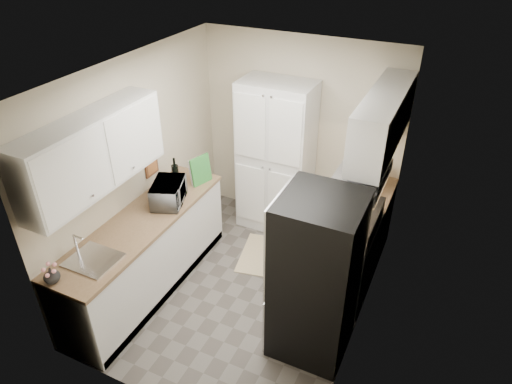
# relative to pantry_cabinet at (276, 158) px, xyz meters

# --- Properties ---
(ground) EXTENTS (3.20, 3.20, 0.00)m
(ground) POSITION_rel_pantry_cabinet_xyz_m (0.20, -1.32, -1.00)
(ground) COLOR #56514C
(ground) RESTS_ON ground
(room_shell) EXTENTS (2.64, 3.24, 2.52)m
(room_shell) POSITION_rel_pantry_cabinet_xyz_m (0.18, -1.32, 0.63)
(room_shell) COLOR beige
(room_shell) RESTS_ON ground
(pantry_cabinet) EXTENTS (0.90, 0.55, 2.00)m
(pantry_cabinet) POSITION_rel_pantry_cabinet_xyz_m (0.00, 0.00, 0.00)
(pantry_cabinet) COLOR silver
(pantry_cabinet) RESTS_ON ground
(base_cabinet_left) EXTENTS (0.60, 2.30, 0.88)m
(base_cabinet_left) POSITION_rel_pantry_cabinet_xyz_m (-0.79, -1.75, -0.56)
(base_cabinet_left) COLOR silver
(base_cabinet_left) RESTS_ON ground
(countertop_left) EXTENTS (0.63, 2.33, 0.04)m
(countertop_left) POSITION_rel_pantry_cabinet_xyz_m (-0.79, -1.75, -0.10)
(countertop_left) COLOR #846647
(countertop_left) RESTS_ON base_cabinet_left
(base_cabinet_right) EXTENTS (0.60, 0.80, 0.88)m
(base_cabinet_right) POSITION_rel_pantry_cabinet_xyz_m (1.19, -0.12, -0.56)
(base_cabinet_right) COLOR silver
(base_cabinet_right) RESTS_ON ground
(countertop_right) EXTENTS (0.63, 0.83, 0.04)m
(countertop_right) POSITION_rel_pantry_cabinet_xyz_m (1.19, -0.12, -0.10)
(countertop_right) COLOR #846647
(countertop_right) RESTS_ON base_cabinet_right
(electric_range) EXTENTS (0.71, 0.78, 1.13)m
(electric_range) POSITION_rel_pantry_cabinet_xyz_m (1.17, -0.93, -0.52)
(electric_range) COLOR #B7B7BC
(electric_range) RESTS_ON ground
(refrigerator) EXTENTS (0.70, 0.72, 1.70)m
(refrigerator) POSITION_rel_pantry_cabinet_xyz_m (1.14, -1.73, -0.15)
(refrigerator) COLOR #B7B7BC
(refrigerator) RESTS_ON ground
(microwave) EXTENTS (0.46, 0.55, 0.26)m
(microwave) POSITION_rel_pantry_cabinet_xyz_m (-0.71, -1.34, 0.05)
(microwave) COLOR silver
(microwave) RESTS_ON countertop_left
(wine_bottle) EXTENTS (0.08, 0.08, 0.32)m
(wine_bottle) POSITION_rel_pantry_cabinet_xyz_m (-0.86, -0.98, 0.08)
(wine_bottle) COLOR black
(wine_bottle) RESTS_ON countertop_left
(flower_vase) EXTENTS (0.18, 0.18, 0.15)m
(flower_vase) POSITION_rel_pantry_cabinet_xyz_m (-0.91, -2.83, -0.01)
(flower_vase) COLOR silver
(flower_vase) RESTS_ON countertop_left
(cutting_board) EXTENTS (0.11, 0.27, 0.34)m
(cutting_board) POSITION_rel_pantry_cabinet_xyz_m (-0.61, -0.81, 0.09)
(cutting_board) COLOR #308435
(cutting_board) RESTS_ON countertop_left
(toaster_oven) EXTENTS (0.42, 0.49, 0.25)m
(toaster_oven) POSITION_rel_pantry_cabinet_xyz_m (1.17, -0.01, 0.04)
(toaster_oven) COLOR silver
(toaster_oven) RESTS_ON countertop_right
(fruit_basket) EXTENTS (0.36, 0.36, 0.12)m
(fruit_basket) POSITION_rel_pantry_cabinet_xyz_m (1.17, -0.01, 0.23)
(fruit_basket) COLOR orange
(fruit_basket) RESTS_ON toaster_oven
(kitchen_mat) EXTENTS (0.63, 0.85, 0.01)m
(kitchen_mat) POSITION_rel_pantry_cabinet_xyz_m (0.13, -0.73, -0.99)
(kitchen_mat) COLOR tan
(kitchen_mat) RESTS_ON ground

